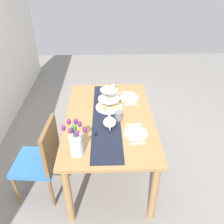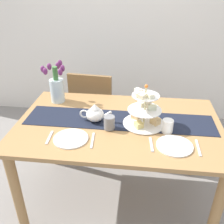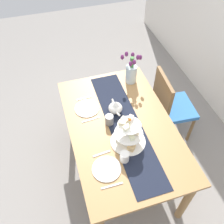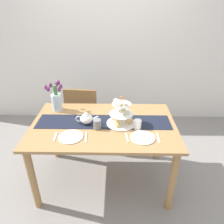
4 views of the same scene
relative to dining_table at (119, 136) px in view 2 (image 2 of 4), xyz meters
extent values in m
plane|color=gray|center=(0.00, 0.00, -0.66)|extent=(8.00, 8.00, 0.00)
cube|color=silver|center=(0.00, 1.56, 0.64)|extent=(6.00, 0.08, 2.60)
cube|color=#A37747|center=(0.00, 0.00, 0.10)|extent=(1.48, 0.93, 0.03)
cylinder|color=#A37747|center=(-0.67, -0.39, -0.29)|extent=(0.07, 0.07, 0.74)
cylinder|color=#A37747|center=(0.67, -0.39, -0.29)|extent=(0.07, 0.07, 0.74)
cylinder|color=#A37747|center=(-0.67, 0.39, -0.29)|extent=(0.07, 0.07, 0.74)
cylinder|color=#A37747|center=(0.67, 0.39, -0.29)|extent=(0.07, 0.07, 0.74)
cylinder|color=brown|center=(-0.12, 0.93, -0.45)|extent=(0.04, 0.04, 0.41)
cylinder|color=brown|center=(-0.48, 0.96, -0.45)|extent=(0.04, 0.04, 0.41)
cylinder|color=brown|center=(-0.15, 0.57, -0.45)|extent=(0.04, 0.04, 0.41)
cylinder|color=brown|center=(-0.51, 0.60, -0.45)|extent=(0.04, 0.04, 0.41)
cube|color=#3370B7|center=(-0.31, 0.76, -0.22)|extent=(0.45, 0.45, 0.05)
cube|color=brown|center=(-0.33, 0.58, 0.03)|extent=(0.42, 0.07, 0.45)
cube|color=black|center=(0.00, 0.03, 0.12)|extent=(1.39, 0.29, 0.00)
cylinder|color=beige|center=(0.18, 0.00, 0.26)|extent=(0.01, 0.01, 0.28)
cylinder|color=white|center=(0.18, 0.00, 0.12)|extent=(0.30, 0.30, 0.01)
cylinder|color=white|center=(0.18, 0.00, 0.23)|extent=(0.24, 0.24, 0.01)
cylinder|color=white|center=(0.18, 0.00, 0.34)|extent=(0.19, 0.19, 0.01)
cube|color=#E8BF7F|center=(0.26, 0.00, 0.15)|extent=(0.08, 0.08, 0.05)
cube|color=#ECBF80|center=(0.12, 0.07, 0.15)|extent=(0.08, 0.08, 0.05)
cube|color=#E2CA73|center=(0.15, -0.06, 0.14)|extent=(0.07, 0.07, 0.04)
cube|color=beige|center=(0.23, 0.01, 0.25)|extent=(0.06, 0.04, 0.03)
cube|color=beige|center=(0.21, 0.05, 0.25)|extent=(0.05, 0.06, 0.03)
cube|color=#F1E4C0|center=(0.16, 0.05, 0.25)|extent=(0.06, 0.07, 0.03)
cube|color=beige|center=(0.13, 0.03, 0.36)|extent=(0.07, 0.06, 0.03)
cube|color=#F3E3BD|center=(0.13, -0.02, 0.36)|extent=(0.07, 0.06, 0.03)
cube|color=beige|center=(0.16, -0.05, 0.36)|extent=(0.06, 0.07, 0.03)
cube|color=#EDE9C3|center=(0.21, -0.04, 0.36)|extent=(0.06, 0.07, 0.03)
sphere|color=orange|center=(0.18, 0.00, 0.41)|extent=(0.02, 0.02, 0.02)
ellipsoid|color=white|center=(-0.17, 0.00, 0.17)|extent=(0.13, 0.13, 0.10)
cone|color=white|center=(-0.17, 0.00, 0.24)|extent=(0.06, 0.06, 0.04)
cylinder|color=white|center=(-0.08, 0.00, 0.18)|extent=(0.07, 0.02, 0.06)
torus|color=white|center=(-0.25, 0.00, 0.17)|extent=(0.07, 0.01, 0.07)
cylinder|color=silver|center=(-0.55, 0.29, 0.21)|extent=(0.12, 0.12, 0.19)
cylinder|color=#3D7538|center=(-0.55, 0.29, 0.36)|extent=(0.04, 0.04, 0.12)
ellipsoid|color=#6B2860|center=(-0.48, 0.28, 0.41)|extent=(0.04, 0.04, 0.06)
ellipsoid|color=#6B2860|center=(-0.51, 0.33, 0.44)|extent=(0.04, 0.04, 0.06)
ellipsoid|color=#6B2860|center=(-0.55, 0.38, 0.40)|extent=(0.04, 0.04, 0.06)
ellipsoid|color=#6B2860|center=(-0.60, 0.31, 0.41)|extent=(0.04, 0.04, 0.06)
ellipsoid|color=#6B2860|center=(-0.63, 0.26, 0.41)|extent=(0.04, 0.04, 0.06)
ellipsoid|color=#6B2860|center=(-0.59, 0.20, 0.41)|extent=(0.04, 0.04, 0.06)
ellipsoid|color=#6B2860|center=(-0.49, 0.25, 0.39)|extent=(0.04, 0.04, 0.06)
cylinder|color=white|center=(-0.29, -0.25, 0.12)|extent=(0.23, 0.23, 0.01)
cube|color=silver|center=(-0.44, -0.25, 0.12)|extent=(0.03, 0.15, 0.01)
cube|color=silver|center=(-0.15, -0.25, 0.12)|extent=(0.03, 0.17, 0.01)
cylinder|color=white|center=(0.38, -0.25, 0.12)|extent=(0.23, 0.23, 0.01)
cube|color=silver|center=(0.23, -0.25, 0.12)|extent=(0.03, 0.15, 0.01)
cube|color=silver|center=(0.52, -0.25, 0.12)|extent=(0.02, 0.17, 0.01)
cylinder|color=slate|center=(-0.06, -0.09, 0.17)|extent=(0.08, 0.08, 0.09)
cylinder|color=white|center=(0.34, -0.09, 0.16)|extent=(0.08, 0.08, 0.09)
camera|label=1|loc=(-2.01, 0.04, 1.53)|focal=37.09mm
camera|label=2|loc=(0.14, -1.57, 1.07)|focal=40.41mm
camera|label=3|loc=(1.27, -0.48, 1.83)|focal=38.79mm
camera|label=4|loc=(0.12, -1.84, 1.25)|focal=33.51mm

